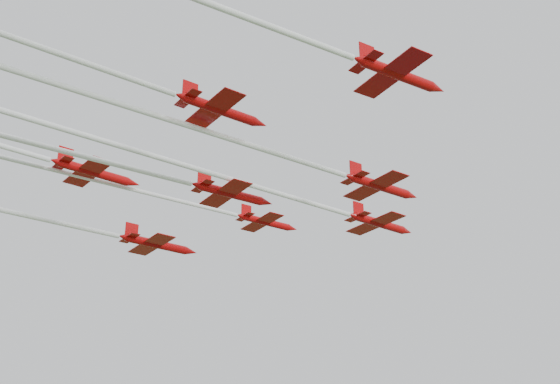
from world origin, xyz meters
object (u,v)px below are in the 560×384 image
Objects in this scene: jet_lead at (269,190)px; jet_row2_left at (194,204)px; jet_row2_right at (291,158)px; jet_row3_mid at (129,168)px; jet_row3_right at (315,43)px; jet_row3_left at (98,231)px; jet_row4_right at (120,75)px.

jet_row2_left is at bearing -167.70° from jet_lead.
jet_row3_mid is (-16.37, -8.24, 0.24)m from jet_row2_right.
jet_row3_right is (32.97, -20.96, -0.30)m from jet_row2_left.
jet_row3_right is at bearing 11.59° from jet_row3_mid.
jet_row3_left is at bearing -176.21° from jet_row3_right.
jet_lead is at bearing 25.39° from jet_row3_left.
jet_lead reaches higher than jet_row2_right.
jet_row4_right reaches higher than jet_row2_right.
jet_row3_left is at bearing -165.72° from jet_row2_right.
jet_row3_left is 49.34m from jet_row3_right.
jet_row3_right is at bearing -0.90° from jet_row3_left.
jet_row2_right is at bearing 12.96° from jet_row3_left.
jet_row3_mid is at bearing -52.62° from jet_row2_left.
jet_row2_left is at bearing 128.20° from jet_row3_mid.
jet_row3_left is 39.12m from jet_row4_right.
jet_row2_right is (21.34, -7.99, -2.64)m from jet_row2_left.
jet_row2_right is at bearing -0.15° from jet_row2_left.
jet_row3_left is 21.84m from jet_row3_mid.
jet_row2_left reaches higher than jet_row3_mid.
jet_lead is 17.12m from jet_row3_mid.
jet_row2_left is 14.51m from jet_row3_left.
jet_row2_left reaches higher than jet_row3_left.
jet_row3_left is at bearing -140.69° from jet_row2_left.
jet_row4_right is at bearing -19.71° from jet_row3_left.
jet_lead is 1.60× the size of jet_row3_right.
jet_row2_right is 17.59m from jet_row3_right.
jet_row4_right is at bearing -24.57° from jet_row3_mid.
jet_row3_left reaches higher than jet_row2_right.
jet_row3_right is (46.53, -16.31, 1.95)m from jet_row3_left.
jet_row3_left is at bearing 160.66° from jet_row4_right.
jet_row3_right is at bearing -28.38° from jet_row2_right.
jet_row3_left is at bearing -154.97° from jet_lead.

